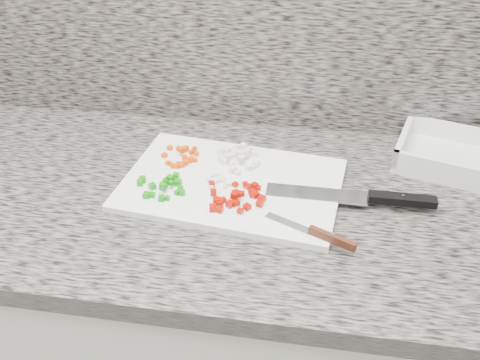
# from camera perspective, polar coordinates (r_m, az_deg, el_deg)

# --- Properties ---
(cabinet) EXTENTS (3.92, 0.62, 0.86)m
(cabinet) POSITION_cam_1_polar(r_m,az_deg,el_deg) (1.42, -2.78, -16.60)
(cabinet) COLOR silver
(cabinet) RESTS_ON ground
(countertop) EXTENTS (3.96, 0.64, 0.04)m
(countertop) POSITION_cam_1_polar(r_m,az_deg,el_deg) (1.11, -3.43, -2.00)
(countertop) COLOR #656059
(countertop) RESTS_ON cabinet
(cutting_board) EXTENTS (0.47, 0.34, 0.01)m
(cutting_board) POSITION_cam_1_polar(r_m,az_deg,el_deg) (1.10, -0.87, -0.48)
(cutting_board) COLOR white
(cutting_board) RESTS_ON countertop
(carrot_pile) EXTENTS (0.08, 0.09, 0.02)m
(carrot_pile) POSITION_cam_1_polar(r_m,az_deg,el_deg) (1.17, -6.24, 2.51)
(carrot_pile) COLOR #D54204
(carrot_pile) RESTS_ON cutting_board
(onion_pile) EXTENTS (0.10, 0.12, 0.02)m
(onion_pile) POSITION_cam_1_polar(r_m,az_deg,el_deg) (1.16, -0.16, 2.54)
(onion_pile) COLOR silver
(onion_pile) RESTS_ON cutting_board
(green_pepper_pile) EXTENTS (0.11, 0.09, 0.02)m
(green_pepper_pile) POSITION_cam_1_polar(r_m,az_deg,el_deg) (1.08, -8.27, -0.57)
(green_pepper_pile) COLOR #157D0B
(green_pepper_pile) RESTS_ON cutting_board
(red_pepper_pile) EXTENTS (0.12, 0.10, 0.02)m
(red_pepper_pile) POSITION_cam_1_polar(r_m,az_deg,el_deg) (1.04, -0.40, -1.83)
(red_pepper_pile) COLOR #9F0D02
(red_pepper_pile) RESTS_ON cutting_board
(garlic_pile) EXTENTS (0.05, 0.06, 0.01)m
(garlic_pile) POSITION_cam_1_polar(r_m,az_deg,el_deg) (1.09, -2.39, -0.18)
(garlic_pile) COLOR beige
(garlic_pile) RESTS_ON cutting_board
(chef_knife) EXTENTS (0.33, 0.04, 0.02)m
(chef_knife) POSITION_cam_1_polar(r_m,az_deg,el_deg) (1.07, 13.94, -1.83)
(chef_knife) COLOR silver
(chef_knife) RESTS_ON cutting_board
(paring_knife) EXTENTS (0.17, 0.09, 0.02)m
(paring_knife) POSITION_cam_1_polar(r_m,az_deg,el_deg) (0.96, 8.58, -5.76)
(paring_knife) COLOR silver
(paring_knife) RESTS_ON cutting_board
(tray) EXTENTS (0.30, 0.25, 0.05)m
(tray) POSITION_cam_1_polar(r_m,az_deg,el_deg) (1.25, 22.29, 2.17)
(tray) COLOR silver
(tray) RESTS_ON countertop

